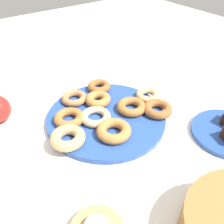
{
  "coord_description": "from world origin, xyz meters",
  "views": [
    {
      "loc": [
        0.32,
        0.47,
        0.48
      ],
      "look_at": [
        0.0,
        0.03,
        0.05
      ],
      "focal_mm": 38.85,
      "sensor_mm": 36.0,
      "label": 1
    }
  ],
  "objects_px": {
    "donut_7": "(99,86)",
    "donut_3": "(148,95)",
    "donut_8": "(68,138)",
    "donut_9": "(98,99)",
    "donut_2": "(74,98)",
    "donut_6": "(131,107)",
    "donut_1": "(158,109)",
    "donut_5": "(69,118)",
    "donut_plate": "(106,117)",
    "donut_4": "(96,117)",
    "donut_0": "(114,131)"
  },
  "relations": [
    {
      "from": "donut_7",
      "to": "donut_3",
      "type": "bearing_deg",
      "value": 125.6
    },
    {
      "from": "donut_8",
      "to": "donut_9",
      "type": "distance_m",
      "value": 0.19
    },
    {
      "from": "donut_2",
      "to": "donut_6",
      "type": "bearing_deg",
      "value": 128.78
    },
    {
      "from": "donut_1",
      "to": "donut_5",
      "type": "relative_size",
      "value": 1.02
    },
    {
      "from": "donut_plate",
      "to": "donut_8",
      "type": "bearing_deg",
      "value": 13.02
    },
    {
      "from": "donut_2",
      "to": "donut_4",
      "type": "bearing_deg",
      "value": 91.51
    },
    {
      "from": "donut_4",
      "to": "donut_5",
      "type": "relative_size",
      "value": 1.01
    },
    {
      "from": "donut_2",
      "to": "donut_4",
      "type": "distance_m",
      "value": 0.12
    },
    {
      "from": "donut_3",
      "to": "donut_4",
      "type": "distance_m",
      "value": 0.2
    },
    {
      "from": "donut_6",
      "to": "donut_5",
      "type": "bearing_deg",
      "value": -19.79
    },
    {
      "from": "donut_3",
      "to": "donut_9",
      "type": "xyz_separation_m",
      "value": [
        0.15,
        -0.07,
        0.0
      ]
    },
    {
      "from": "donut_1",
      "to": "donut_3",
      "type": "height_order",
      "value": "donut_1"
    },
    {
      "from": "donut_6",
      "to": "donut_7",
      "type": "distance_m",
      "value": 0.16
    },
    {
      "from": "donut_plate",
      "to": "donut_1",
      "type": "xyz_separation_m",
      "value": [
        -0.13,
        0.08,
        0.02
      ]
    },
    {
      "from": "donut_plate",
      "to": "donut_9",
      "type": "relative_size",
      "value": 4.39
    },
    {
      "from": "donut_5",
      "to": "donut_9",
      "type": "distance_m",
      "value": 0.12
    },
    {
      "from": "donut_5",
      "to": "donut_6",
      "type": "xyz_separation_m",
      "value": [
        -0.18,
        0.07,
        0.0
      ]
    },
    {
      "from": "donut_5",
      "to": "donut_8",
      "type": "bearing_deg",
      "value": 59.48
    },
    {
      "from": "donut_plate",
      "to": "donut_7",
      "type": "xyz_separation_m",
      "value": [
        -0.06,
        -0.13,
        0.02
      ]
    },
    {
      "from": "donut_plate",
      "to": "donut_6",
      "type": "xyz_separation_m",
      "value": [
        -0.08,
        0.03,
        0.02
      ]
    },
    {
      "from": "donut_plate",
      "to": "donut_8",
      "type": "height_order",
      "value": "donut_8"
    },
    {
      "from": "donut_5",
      "to": "donut_7",
      "type": "distance_m",
      "value": 0.19
    },
    {
      "from": "donut_6",
      "to": "donut_8",
      "type": "relative_size",
      "value": 0.97
    },
    {
      "from": "donut_plate",
      "to": "donut_2",
      "type": "relative_size",
      "value": 4.38
    },
    {
      "from": "donut_6",
      "to": "donut_9",
      "type": "distance_m",
      "value": 0.11
    },
    {
      "from": "donut_5",
      "to": "donut_8",
      "type": "distance_m",
      "value": 0.08
    },
    {
      "from": "donut_0",
      "to": "donut_7",
      "type": "height_order",
      "value": "donut_0"
    },
    {
      "from": "donut_plate",
      "to": "donut_2",
      "type": "xyz_separation_m",
      "value": [
        0.04,
        -0.12,
        0.02
      ]
    },
    {
      "from": "donut_7",
      "to": "donut_8",
      "type": "relative_size",
      "value": 0.85
    },
    {
      "from": "donut_6",
      "to": "donut_9",
      "type": "relative_size",
      "value": 1.11
    },
    {
      "from": "donut_6",
      "to": "donut_7",
      "type": "xyz_separation_m",
      "value": [
        0.01,
        -0.16,
        -0.0
      ]
    },
    {
      "from": "donut_4",
      "to": "donut_6",
      "type": "bearing_deg",
      "value": 168.78
    },
    {
      "from": "donut_0",
      "to": "donut_5",
      "type": "xyz_separation_m",
      "value": [
        0.07,
        -0.12,
        -0.0
      ]
    },
    {
      "from": "donut_3",
      "to": "donut_4",
      "type": "bearing_deg",
      "value": -1.28
    },
    {
      "from": "donut_3",
      "to": "donut_5",
      "type": "xyz_separation_m",
      "value": [
        0.27,
        -0.05,
        0.0
      ]
    },
    {
      "from": "donut_7",
      "to": "donut_9",
      "type": "xyz_separation_m",
      "value": [
        0.05,
        0.06,
        0.0
      ]
    },
    {
      "from": "donut_5",
      "to": "donut_4",
      "type": "bearing_deg",
      "value": 147.33
    },
    {
      "from": "donut_1",
      "to": "donut_5",
      "type": "height_order",
      "value": "donut_1"
    },
    {
      "from": "donut_1",
      "to": "donut_7",
      "type": "height_order",
      "value": "donut_1"
    },
    {
      "from": "donut_2",
      "to": "donut_5",
      "type": "distance_m",
      "value": 0.1
    },
    {
      "from": "donut_plate",
      "to": "donut_6",
      "type": "height_order",
      "value": "donut_6"
    },
    {
      "from": "donut_1",
      "to": "donut_8",
      "type": "bearing_deg",
      "value": -9.77
    },
    {
      "from": "donut_4",
      "to": "donut_8",
      "type": "relative_size",
      "value": 0.95
    },
    {
      "from": "donut_plate",
      "to": "donut_4",
      "type": "relative_size",
      "value": 4.02
    },
    {
      "from": "donut_0",
      "to": "donut_8",
      "type": "bearing_deg",
      "value": -23.24
    },
    {
      "from": "donut_plate",
      "to": "donut_1",
      "type": "height_order",
      "value": "donut_1"
    },
    {
      "from": "donut_2",
      "to": "donut_8",
      "type": "distance_m",
      "value": 0.19
    },
    {
      "from": "donut_4",
      "to": "donut_8",
      "type": "xyz_separation_m",
      "value": [
        0.11,
        0.03,
        0.0
      ]
    },
    {
      "from": "donut_4",
      "to": "donut_7",
      "type": "bearing_deg",
      "value": -126.64
    },
    {
      "from": "donut_plate",
      "to": "donut_7",
      "type": "distance_m",
      "value": 0.15
    }
  ]
}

